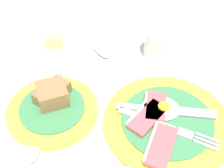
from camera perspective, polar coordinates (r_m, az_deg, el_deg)
The scene contains 7 objects.
ground_plane at distance 0.58m, azimuth 0.95°, elevation -7.76°, with size 3.00×3.00×0.00m, color #B7CCB7.
breakfast_plate at distance 0.58m, azimuth 9.73°, elevation -6.84°, with size 0.24×0.24×0.03m.
bread_plate at distance 0.61m, azimuth -10.85°, elevation -3.82°, with size 0.17×0.17×0.05m.
sugar_cup at distance 0.71m, azimuth 9.17°, elevation 7.40°, with size 0.08×0.08×0.06m.
butter_dish at distance 0.75m, azimuth -10.46°, elevation 6.84°, with size 0.11×0.11×0.03m.
teaspoon_by_saucer at distance 0.55m, azimuth -14.46°, elevation -13.23°, with size 0.05×0.19×0.01m.
teaspoon_stray at distance 0.71m, azimuth -1.06°, elevation 5.11°, with size 0.12×0.17×0.01m.
Camera 1 is at (0.02, -0.35, 0.46)m, focal length 50.00 mm.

